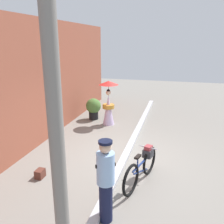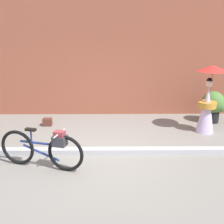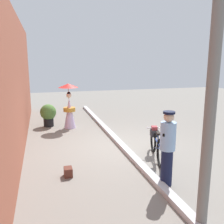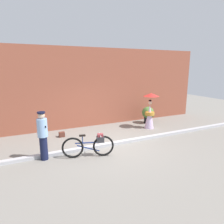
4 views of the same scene
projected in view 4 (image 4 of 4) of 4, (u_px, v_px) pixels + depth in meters
The scene contains 8 objects.
ground_plane at pixel (112, 145), 8.27m from camera, with size 30.00×30.00×0.00m, color gray.
building_wall at pixel (86, 88), 10.66m from camera, with size 14.00×0.40×4.13m, color brown.
sidewalk_curb at pixel (112, 144), 8.26m from camera, with size 14.00×0.20×0.12m, color #B2B2B7.
bicycle_near_officer at pixel (90, 145), 7.11m from camera, with size 1.79×0.63×0.84m.
person_officer at pixel (43, 135), 6.80m from camera, with size 0.34×0.35×1.69m.
person_with_parasol at pixel (150, 111), 10.42m from camera, with size 0.80×0.80×1.84m.
potted_plant_by_door at pixel (148, 114), 11.44m from camera, with size 0.68×0.67×0.95m.
backpack_on_pavement at pixel (62, 134), 9.23m from camera, with size 0.25×0.19×0.22m.
Camera 4 is at (-3.28, -7.05, 3.13)m, focal length 32.30 mm.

